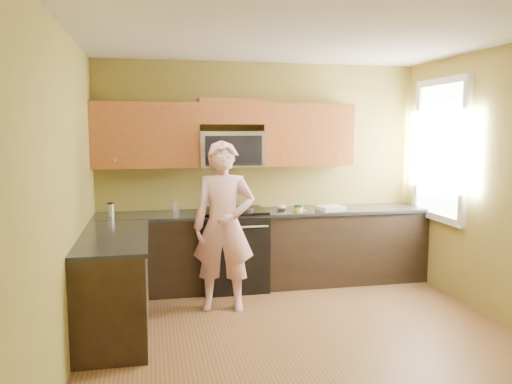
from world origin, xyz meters
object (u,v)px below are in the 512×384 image
object	(u,v)px
travel_mug	(111,217)
woman	(224,226)
stove	(233,249)
frying_pan	(243,213)
microwave	(231,167)
butter_tub	(298,211)

from	to	relation	value
travel_mug	woman	bearing A→B (deg)	-28.70
stove	frying_pan	xyz separation A→B (m)	(0.07, -0.26, 0.47)
microwave	travel_mug	bearing A→B (deg)	-173.45
frying_pan	butter_tub	size ratio (longest dim) A/B	3.63
woman	frying_pan	size ratio (longest dim) A/B	4.18
microwave	butter_tub	bearing A→B (deg)	-16.27
stove	butter_tub	distance (m)	0.90
butter_tub	travel_mug	bearing A→B (deg)	178.27
microwave	woman	bearing A→B (deg)	-104.35
microwave	butter_tub	xyz separation A→B (m)	(0.77, -0.23, -0.53)
woman	frying_pan	xyz separation A→B (m)	(0.28, 0.43, 0.06)
woman	travel_mug	world-z (taller)	woman
butter_tub	travel_mug	distance (m)	2.16
stove	frying_pan	world-z (taller)	frying_pan
stove	frying_pan	distance (m)	0.54
butter_tub	microwave	bearing A→B (deg)	163.73
frying_pan	butter_tub	xyz separation A→B (m)	(0.70, 0.15, -0.03)
frying_pan	butter_tub	world-z (taller)	frying_pan
microwave	frying_pan	world-z (taller)	microwave
microwave	woman	size ratio (longest dim) A/B	0.43
microwave	woman	distance (m)	1.01
frying_pan	stove	bearing A→B (deg)	121.18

